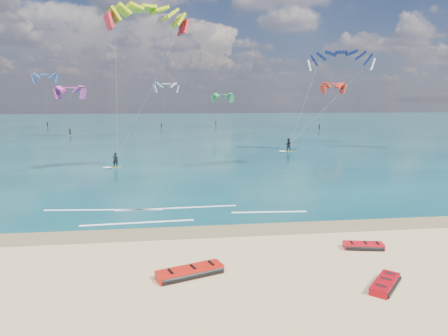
# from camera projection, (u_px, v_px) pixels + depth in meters

# --- Properties ---
(ground) EXTENTS (320.00, 320.00, 0.00)m
(ground) POSITION_uv_depth(u_px,v_px,m) (179.00, 151.00, 58.91)
(ground) COLOR tan
(ground) RESTS_ON ground
(wet_sand_strip) EXTENTS (320.00, 2.40, 0.01)m
(wet_sand_strip) POSITION_uv_depth(u_px,v_px,m) (191.00, 232.00, 22.73)
(wet_sand_strip) COLOR brown
(wet_sand_strip) RESTS_ON ground
(sea) EXTENTS (320.00, 200.00, 0.04)m
(sea) POSITION_uv_depth(u_px,v_px,m) (176.00, 124.00, 121.48)
(sea) COLOR #0A323A
(sea) RESTS_ON ground
(packed_kite_left) EXTENTS (3.32, 2.18, 0.43)m
(packed_kite_left) POSITION_uv_depth(u_px,v_px,m) (190.00, 276.00, 17.05)
(packed_kite_left) COLOR red
(packed_kite_left) RESTS_ON ground
(packed_kite_mid) EXTENTS (2.29, 1.39, 0.36)m
(packed_kite_mid) POSITION_uv_depth(u_px,v_px,m) (363.00, 249.00, 20.18)
(packed_kite_mid) COLOR red
(packed_kite_mid) RESTS_ON ground
(packed_kite_right) EXTENTS (2.31, 2.37, 0.37)m
(packed_kite_right) POSITION_uv_depth(u_px,v_px,m) (385.00, 287.00, 16.01)
(packed_kite_right) COLOR #A2060F
(packed_kite_right) RESTS_ON ground
(kitesurfer_main) EXTENTS (10.84, 8.67, 17.13)m
(kitesurfer_main) POSITION_uv_depth(u_px,v_px,m) (130.00, 87.00, 39.75)
(kitesurfer_main) COLOR gold
(kitesurfer_main) RESTS_ON sea
(kitesurfer_far) EXTENTS (13.92, 5.66, 15.56)m
(kitesurfer_far) POSITION_uv_depth(u_px,v_px,m) (317.00, 94.00, 55.61)
(kitesurfer_far) COLOR gold
(kitesurfer_far) RESTS_ON sea
(shoreline_foam) EXTENTS (17.61, 4.08, 0.01)m
(shoreline_foam) POSITION_uv_depth(u_px,v_px,m) (163.00, 212.00, 26.50)
(shoreline_foam) COLOR white
(shoreline_foam) RESTS_ON ground
(distant_kites) EXTENTS (76.21, 30.87, 13.91)m
(distant_kites) POSITION_uv_depth(u_px,v_px,m) (163.00, 107.00, 97.76)
(distant_kites) COLOR #9F9CA4
(distant_kites) RESTS_ON ground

